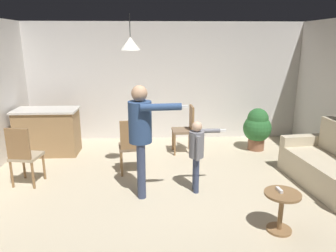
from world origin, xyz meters
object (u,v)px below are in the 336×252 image
kitchen_counter (48,132)px  dining_chair_near_wall (131,144)px  dining_chair_by_counter (24,154)px  spare_remote_on_table (279,190)px  person_child (197,149)px  potted_plant_corner (257,127)px  dining_chair_centre_back (186,127)px  side_table_by_couch (281,207)px  person_adult (141,129)px  couch_floral (335,168)px

kitchen_counter → dining_chair_near_wall: 2.09m
dining_chair_by_counter → spare_remote_on_table: (3.61, -1.42, -0.01)m
spare_remote_on_table → person_child: bearing=128.7°
person_child → potted_plant_corner: size_ratio=1.25×
person_child → dining_chair_by_counter: (-2.75, 0.34, -0.16)m
dining_chair_centre_back → potted_plant_corner: dining_chair_centre_back is taller
kitchen_counter → potted_plant_corner: (4.39, 0.05, 0.02)m
kitchen_counter → dining_chair_near_wall: bearing=-31.7°
dining_chair_near_wall → spare_remote_on_table: bearing=-51.2°
side_table_by_couch → person_child: size_ratio=0.46×
kitchen_counter → dining_chair_by_counter: bearing=-86.6°
kitchen_counter → potted_plant_corner: bearing=0.6°
dining_chair_centre_back → spare_remote_on_table: bearing=-166.0°
kitchen_counter → person_adult: (1.99, -1.92, 0.57)m
person_child → spare_remote_on_table: size_ratio=8.72×
couch_floral → person_child: (-2.23, -0.03, 0.37)m
dining_chair_near_wall → spare_remote_on_table: size_ratio=7.69×
dining_chair_near_wall → dining_chair_centre_back: bearing=36.5°
person_child → potted_plant_corner: (1.56, 1.88, -0.20)m
side_table_by_couch → person_adult: person_adult is taller
couch_floral → person_child: bearing=84.4°
side_table_by_couch → spare_remote_on_table: (-0.03, 0.04, 0.21)m
dining_chair_near_wall → dining_chair_centre_back: same height
dining_chair_near_wall → person_child: bearing=-42.7°
dining_chair_near_wall → potted_plant_corner: 2.85m
person_child → dining_chair_near_wall: person_child is taller
kitchen_counter → side_table_by_couch: (3.73, -2.96, -0.15)m
person_child → spare_remote_on_table: person_child is taller
side_table_by_couch → spare_remote_on_table: 0.22m
couch_floral → side_table_by_couch: 1.76m
person_adult → dining_chair_centre_back: person_adult is taller
kitchen_counter → couch_floral: bearing=-19.6°
kitchen_counter → side_table_by_couch: bearing=-38.4°
couch_floral → person_child: 2.26m
couch_floral → potted_plant_corner: size_ratio=2.07×
couch_floral → spare_remote_on_table: couch_floral is taller
couch_floral → dining_chair_near_wall: size_ratio=1.88×
person_child → dining_chair_centre_back: (0.02, 1.78, -0.16)m
dining_chair_by_counter → potted_plant_corner: dining_chair_by_counter is taller
person_adult → spare_remote_on_table: 2.04m
couch_floral → spare_remote_on_table: size_ratio=14.49×
dining_chair_by_counter → side_table_by_couch: bearing=-13.0°
kitchen_counter → person_adult: person_adult is taller
couch_floral → spare_remote_on_table: bearing=122.9°
spare_remote_on_table → dining_chair_centre_back: bearing=106.5°
side_table_by_couch → dining_chair_by_counter: bearing=158.1°
kitchen_counter → person_child: 3.38m
potted_plant_corner → dining_chair_near_wall: bearing=-156.4°
person_adult → kitchen_counter: bearing=-138.0°
side_table_by_couch → person_child: bearing=128.4°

